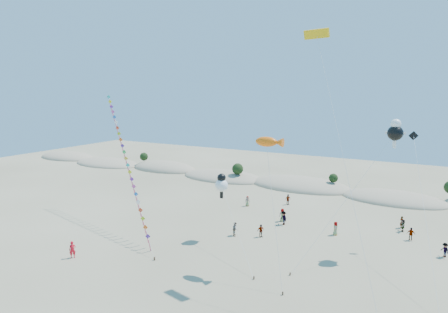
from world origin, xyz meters
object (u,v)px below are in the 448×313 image
parafoil_kite (317,38)px  flyer_foreground (72,250)px  fish_kite (269,142)px  kite_train (126,157)px

parafoil_kite → flyer_foreground: bearing=-157.1°
fish_kite → flyer_foreground: fish_kite is taller
parafoil_kite → kite_train: bearing=176.6°
fish_kite → flyer_foreground: size_ratio=7.20×
kite_train → parafoil_kite: 28.21m
kite_train → flyer_foreground: 13.86m
parafoil_kite → flyer_foreground: size_ratio=12.60×
fish_kite → parafoil_kite: size_ratio=0.57×
parafoil_kite → flyer_foreground: 32.29m
parafoil_kite → fish_kite: bearing=-161.0°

